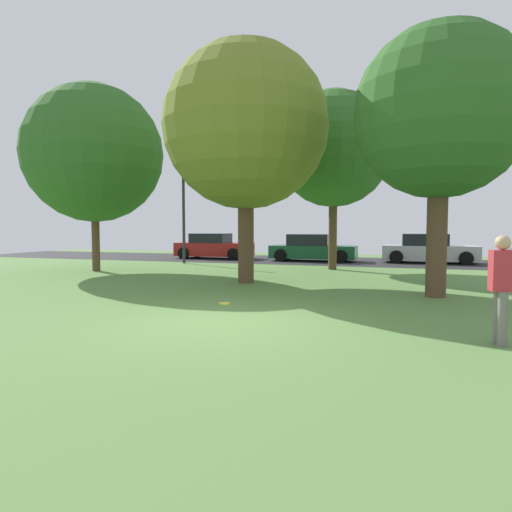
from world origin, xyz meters
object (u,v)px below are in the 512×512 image
at_px(person_thrower, 501,285).
at_px(frisbee_disc, 225,303).
at_px(birch_tree_lone, 440,113).
at_px(parked_car_green, 312,249).
at_px(parked_car_silver, 428,250).
at_px(oak_tree_left, 94,154).
at_px(street_lamp_post, 184,217).
at_px(parked_car_red, 213,247).
at_px(oak_tree_right, 334,149).
at_px(maple_tree_far, 246,127).

height_order(person_thrower, frisbee_disc, person_thrower).
bearing_deg(person_thrower, birch_tree_lone, -93.49).
bearing_deg(parked_car_green, parked_car_silver, 5.77).
xyz_separation_m(oak_tree_left, person_thrower, (13.23, -7.64, -3.78)).
relative_size(parked_car_green, street_lamp_post, 0.98).
distance_m(frisbee_disc, street_lamp_post, 12.27).
bearing_deg(parked_car_red, street_lamp_post, -90.10).
distance_m(oak_tree_right, birch_tree_lone, 7.55).
xyz_separation_m(oak_tree_right, street_lamp_post, (-7.43, 0.94, -2.74)).
xyz_separation_m(person_thrower, frisbee_disc, (-5.32, 2.05, -0.90)).
xyz_separation_m(maple_tree_far, person_thrower, (6.20, -5.97, -4.00)).
height_order(frisbee_disc, parked_car_green, parked_car_green).
bearing_deg(frisbee_disc, person_thrower, -21.10).
bearing_deg(birch_tree_lone, parked_car_silver, 88.24).
xyz_separation_m(person_thrower, parked_car_green, (-5.98, 15.71, -0.28)).
height_order(oak_tree_right, birch_tree_lone, oak_tree_right).
bearing_deg(street_lamp_post, birch_tree_lone, -34.28).
relative_size(birch_tree_lone, person_thrower, 4.08).
bearing_deg(oak_tree_left, maple_tree_far, -13.37).
relative_size(oak_tree_right, street_lamp_post, 1.64).
bearing_deg(street_lamp_post, oak_tree_left, -108.25).
bearing_deg(frisbee_disc, parked_car_silver, 70.44).
distance_m(oak_tree_right, maple_tree_far, 5.72).
height_order(maple_tree_far, parked_car_green, maple_tree_far).
xyz_separation_m(parked_car_red, parked_car_silver, (11.42, 0.43, 0.01)).
distance_m(oak_tree_right, parked_car_red, 9.71).
bearing_deg(parked_car_red, oak_tree_right, -31.27).
xyz_separation_m(parked_car_green, parked_car_silver, (5.72, 0.58, 0.02)).
bearing_deg(parked_car_red, parked_car_silver, 2.14).
height_order(parked_car_green, parked_car_silver, parked_car_silver).
bearing_deg(frisbee_disc, oak_tree_right, 83.48).
bearing_deg(oak_tree_right, maple_tree_far, -109.77).
bearing_deg(parked_car_green, person_thrower, -69.16).
bearing_deg(parked_car_silver, street_lamp_post, -160.73).
relative_size(oak_tree_right, oak_tree_left, 1.00).
bearing_deg(street_lamp_post, oak_tree_right, -7.23).
height_order(birch_tree_lone, frisbee_disc, birch_tree_lone).
bearing_deg(person_thrower, maple_tree_far, -54.85).
distance_m(oak_tree_left, parked_car_green, 11.58).
height_order(birch_tree_lone, parked_car_red, birch_tree_lone).
height_order(birch_tree_lone, street_lamp_post, birch_tree_lone).
bearing_deg(parked_car_silver, parked_car_green, -174.23).
relative_size(oak_tree_left, frisbee_disc, 27.50).
bearing_deg(person_thrower, frisbee_disc, -32.02).
bearing_deg(parked_car_silver, parked_car_red, -177.86).
distance_m(oak_tree_right, oak_tree_left, 9.71).
distance_m(parked_car_green, street_lamp_post, 6.84).
relative_size(maple_tree_far, person_thrower, 4.54).
distance_m(parked_car_silver, street_lamp_post, 12.21).
bearing_deg(street_lamp_post, maple_tree_far, -49.04).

